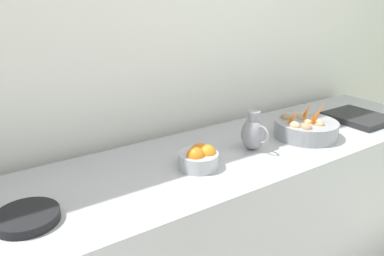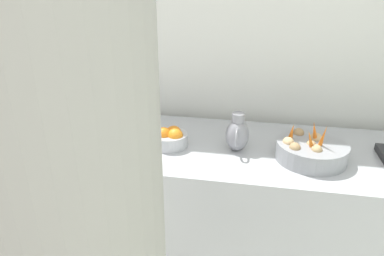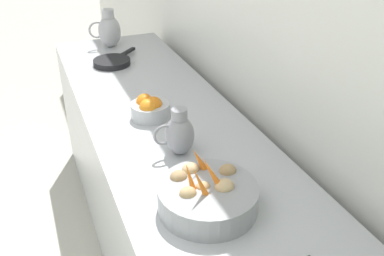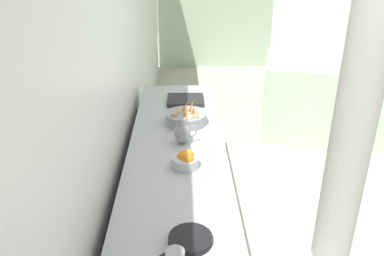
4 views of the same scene
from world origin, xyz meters
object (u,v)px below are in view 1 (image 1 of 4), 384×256
(vegetable_colander, at_px, (306,128))
(metal_pitcher_short, at_px, (253,133))
(orange_bowl, at_px, (199,157))
(skillet_on_counter, at_px, (25,217))

(vegetable_colander, bearing_deg, metal_pitcher_short, -95.14)
(vegetable_colander, height_order, orange_bowl, vegetable_colander)
(orange_bowl, bearing_deg, skillet_on_counter, -89.12)
(orange_bowl, height_order, skillet_on_counter, orange_bowl)
(metal_pitcher_short, xyz_separation_m, skillet_on_counter, (0.03, -1.09, -0.07))
(orange_bowl, bearing_deg, metal_pitcher_short, 93.36)
(vegetable_colander, bearing_deg, orange_bowl, -90.97)
(orange_bowl, height_order, metal_pitcher_short, metal_pitcher_short)
(metal_pitcher_short, bearing_deg, vegetable_colander, 84.86)
(metal_pitcher_short, bearing_deg, orange_bowl, -86.64)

